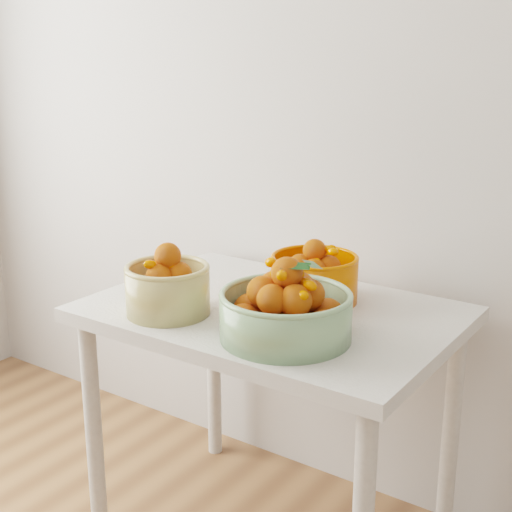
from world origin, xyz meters
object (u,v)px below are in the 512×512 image
object	(u,v)px
table	(272,339)
bowl_cream	(168,287)
bowl_green	(286,311)
bowl_orange	(314,277)

from	to	relation	value
table	bowl_cream	size ratio (longest dim) A/B	3.83
bowl_green	bowl_orange	size ratio (longest dim) A/B	1.27
bowl_cream	table	bearing A→B (deg)	43.08
table	bowl_green	bearing A→B (deg)	-47.93
bowl_cream	bowl_green	xyz separation A→B (m)	(0.36, 0.03, -0.00)
table	bowl_orange	distance (m)	0.22
table	bowl_cream	world-z (taller)	bowl_cream
bowl_cream	bowl_green	size ratio (longest dim) A/B	0.63
bowl_cream	bowl_orange	bearing A→B (deg)	48.95
table	bowl_green	xyz separation A→B (m)	(0.15, -0.16, 0.17)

